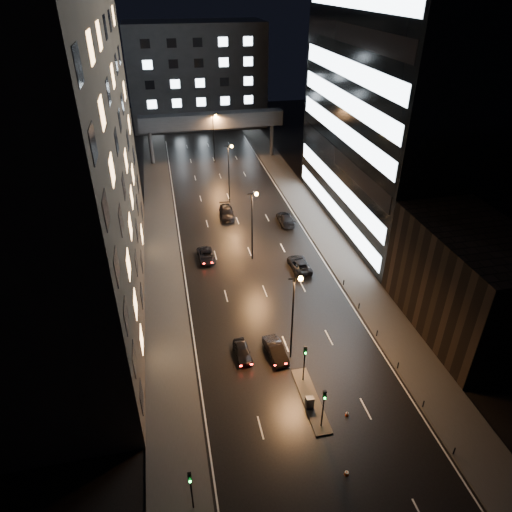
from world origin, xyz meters
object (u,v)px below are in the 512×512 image
(car_away_a, at_px, (242,351))
(car_away_c, at_px, (206,256))
(car_toward_a, at_px, (299,264))
(utility_cabinet, at_px, (310,402))
(car_toward_b, at_px, (286,219))
(car_away_b, at_px, (276,350))
(car_away_d, at_px, (227,212))

(car_away_a, distance_m, car_away_c, 19.99)
(car_toward_a, bearing_deg, utility_cabinet, 74.41)
(car_toward_a, height_order, utility_cabinet, car_toward_a)
(car_toward_a, bearing_deg, car_toward_b, -98.52)
(car_away_b, height_order, car_toward_b, car_toward_b)
(car_away_a, xyz_separation_m, utility_cabinet, (4.82, -7.94, 0.10))
(car_away_c, xyz_separation_m, car_toward_a, (12.15, -5.00, 0.07))
(car_away_d, xyz_separation_m, car_toward_a, (7.25, -17.72, -0.07))
(utility_cabinet, bearing_deg, car_toward_a, 76.94)
(car_away_c, distance_m, car_toward_b, 16.23)
(car_away_c, bearing_deg, car_away_b, -79.86)
(car_away_d, height_order, utility_cabinet, car_away_d)
(car_away_d, bearing_deg, car_toward_b, -23.18)
(car_away_b, distance_m, car_away_c, 21.15)
(car_away_d, height_order, car_toward_a, car_away_d)
(car_away_b, distance_m, utility_cabinet, 7.43)
(car_away_c, bearing_deg, car_toward_a, -25.63)
(car_away_d, xyz_separation_m, car_toward_b, (8.96, -4.28, -0.00))
(car_away_b, relative_size, car_toward_a, 0.85)
(car_toward_b, bearing_deg, car_away_d, -23.90)
(car_toward_b, xyz_separation_m, utility_cabinet, (-7.56, -36.31, -0.04))
(car_away_a, relative_size, car_toward_a, 0.74)
(car_away_d, distance_m, car_toward_b, 9.93)
(car_away_a, xyz_separation_m, car_toward_b, (12.38, 28.37, 0.14))
(car_toward_a, bearing_deg, car_away_b, 63.80)
(car_away_b, bearing_deg, car_away_c, 96.80)
(car_away_b, height_order, car_away_c, car_away_b)
(car_away_b, xyz_separation_m, car_away_d, (0.00, 33.29, 0.07))
(car_toward_a, height_order, car_toward_b, car_toward_b)
(car_toward_a, distance_m, car_toward_b, 13.55)
(car_away_b, bearing_deg, utility_cabinet, -85.75)
(car_away_b, xyz_separation_m, car_toward_a, (7.25, 15.57, -0.01))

